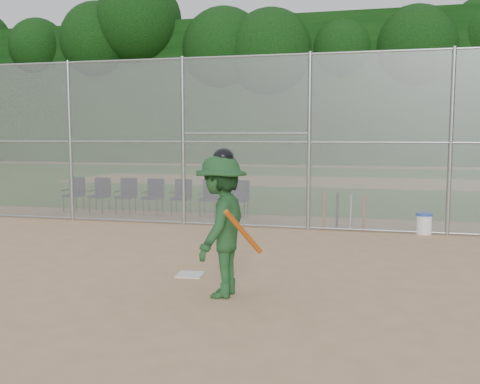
% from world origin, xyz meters
% --- Properties ---
extents(ground, '(100.00, 100.00, 0.00)m').
position_xyz_m(ground, '(0.00, 0.00, 0.00)').
color(ground, tan).
rests_on(ground, ground).
extents(grass_strip, '(100.00, 100.00, 0.00)m').
position_xyz_m(grass_strip, '(0.00, 18.00, 0.01)').
color(grass_strip, '#295D1C').
rests_on(grass_strip, ground).
extents(dirt_patch_far, '(24.00, 24.00, 0.00)m').
position_xyz_m(dirt_patch_far, '(0.00, 18.00, 0.01)').
color(dirt_patch_far, tan).
rests_on(dirt_patch_far, ground).
extents(backstop_fence, '(16.09, 0.09, 4.00)m').
position_xyz_m(backstop_fence, '(0.00, 5.00, 2.07)').
color(backstop_fence, gray).
rests_on(backstop_fence, ground).
extents(treeline, '(81.00, 60.00, 11.00)m').
position_xyz_m(treeline, '(0.00, 20.00, 5.50)').
color(treeline, black).
rests_on(treeline, ground).
extents(home_plate, '(0.42, 0.42, 0.02)m').
position_xyz_m(home_plate, '(-0.32, 0.55, 0.01)').
color(home_plate, silver).
rests_on(home_plate, ground).
extents(batter_at_plate, '(0.99, 1.34, 1.98)m').
position_xyz_m(batter_at_plate, '(0.43, -0.35, 0.96)').
color(batter_at_plate, '#1D4A23').
rests_on(batter_at_plate, ground).
extents(water_cooler, '(0.36, 0.36, 0.46)m').
position_xyz_m(water_cooler, '(3.52, 5.06, 0.23)').
color(water_cooler, white).
rests_on(water_cooler, ground).
extents(spare_bats, '(0.96, 0.34, 0.84)m').
position_xyz_m(spare_bats, '(1.79, 5.24, 0.42)').
color(spare_bats, '#D84C14').
rests_on(spare_bats, ground).
extents(chair_0, '(0.54, 0.52, 0.96)m').
position_xyz_m(chair_0, '(-5.86, 6.49, 0.48)').
color(chair_0, black).
rests_on(chair_0, ground).
extents(chair_1, '(0.54, 0.52, 0.96)m').
position_xyz_m(chair_1, '(-5.05, 6.49, 0.48)').
color(chair_1, black).
rests_on(chair_1, ground).
extents(chair_2, '(0.54, 0.52, 0.96)m').
position_xyz_m(chair_2, '(-4.24, 6.49, 0.48)').
color(chair_2, black).
rests_on(chair_2, ground).
extents(chair_3, '(0.54, 0.52, 0.96)m').
position_xyz_m(chair_3, '(-3.43, 6.49, 0.48)').
color(chair_3, black).
rests_on(chair_3, ground).
extents(chair_4, '(0.54, 0.52, 0.96)m').
position_xyz_m(chair_4, '(-2.62, 6.49, 0.48)').
color(chair_4, black).
rests_on(chair_4, ground).
extents(chair_5, '(0.54, 0.52, 0.96)m').
position_xyz_m(chair_5, '(-1.81, 6.49, 0.48)').
color(chair_5, black).
rests_on(chair_5, ground).
extents(chair_6, '(0.54, 0.52, 0.96)m').
position_xyz_m(chair_6, '(-1.00, 6.49, 0.48)').
color(chair_6, black).
rests_on(chair_6, ground).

